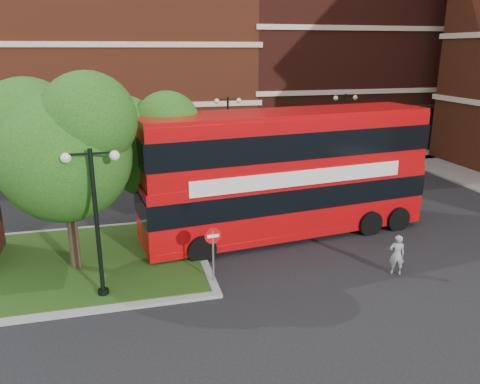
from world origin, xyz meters
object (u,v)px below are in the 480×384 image
object	(u,v)px
woman	(397,255)
car_silver	(84,172)
bus	(286,166)
car_white	(253,163)

from	to	relation	value
woman	car_silver	xyz separation A→B (m)	(-11.65, 15.23, -0.04)
bus	car_white	distance (m)	10.89
car_white	woman	bearing A→B (deg)	-169.26
woman	bus	bearing A→B (deg)	-41.12
bus	car_silver	xyz separation A→B (m)	(-9.03, 10.58, -2.40)
bus	car_silver	size ratio (longest dim) A/B	3.03
woman	car_white	bearing A→B (deg)	-66.47
bus	car_white	world-z (taller)	bus
bus	woman	bearing A→B (deg)	-67.49
car_white	car_silver	bearing A→B (deg)	96.17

